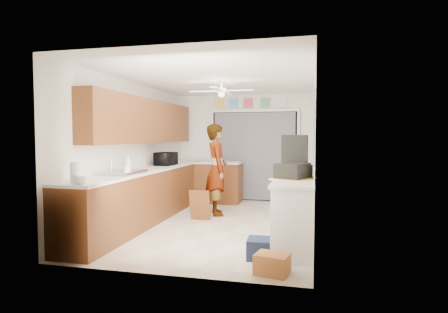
{
  "coord_description": "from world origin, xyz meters",
  "views": [
    {
      "loc": [
        1.56,
        -6.27,
        1.53
      ],
      "look_at": [
        0.0,
        0.4,
        1.15
      ],
      "focal_mm": 30.0,
      "sensor_mm": 36.0,
      "label": 1
    }
  ],
  "objects_px": {
    "cardboard_box": "(272,264)",
    "dog": "(203,201)",
    "cup": "(81,180)",
    "man": "(217,170)",
    "paper_towel_roll": "(75,172)",
    "navy_crate": "(264,249)",
    "suitcase": "(293,171)",
    "soap_bottle": "(128,163)",
    "microwave": "(166,159)"
  },
  "relations": [
    {
      "from": "microwave",
      "to": "cardboard_box",
      "type": "distance_m",
      "value": 3.9
    },
    {
      "from": "paper_towel_roll",
      "to": "cardboard_box",
      "type": "height_order",
      "value": "paper_towel_roll"
    },
    {
      "from": "soap_bottle",
      "to": "cup",
      "type": "xyz_separation_m",
      "value": [
        0.19,
        -1.57,
        -0.1
      ]
    },
    {
      "from": "paper_towel_roll",
      "to": "man",
      "type": "xyz_separation_m",
      "value": [
        1.14,
        2.82,
        -0.19
      ]
    },
    {
      "from": "paper_towel_roll",
      "to": "dog",
      "type": "relative_size",
      "value": 0.49
    },
    {
      "from": "paper_towel_roll",
      "to": "cardboard_box",
      "type": "xyz_separation_m",
      "value": [
        2.51,
        -0.09,
        -0.95
      ]
    },
    {
      "from": "paper_towel_roll",
      "to": "navy_crate",
      "type": "xyz_separation_m",
      "value": [
        2.35,
        0.42,
        -0.94
      ]
    },
    {
      "from": "cardboard_box",
      "to": "man",
      "type": "bearing_deg",
      "value": 115.24
    },
    {
      "from": "soap_bottle",
      "to": "navy_crate",
      "type": "xyz_separation_m",
      "value": [
        2.37,
        -1.02,
        -0.96
      ]
    },
    {
      "from": "navy_crate",
      "to": "dog",
      "type": "distance_m",
      "value": 3.11
    },
    {
      "from": "paper_towel_roll",
      "to": "man",
      "type": "height_order",
      "value": "man"
    },
    {
      "from": "cup",
      "to": "cardboard_box",
      "type": "xyz_separation_m",
      "value": [
        2.33,
        0.05,
        -0.87
      ]
    },
    {
      "from": "cup",
      "to": "man",
      "type": "bearing_deg",
      "value": 72.02
    },
    {
      "from": "cup",
      "to": "paper_towel_roll",
      "type": "bearing_deg",
      "value": 142.17
    },
    {
      "from": "microwave",
      "to": "cup",
      "type": "xyz_separation_m",
      "value": [
        0.09,
        -2.96,
        -0.08
      ]
    },
    {
      "from": "navy_crate",
      "to": "cardboard_box",
      "type": "bearing_deg",
      "value": -72.88
    },
    {
      "from": "cup",
      "to": "cardboard_box",
      "type": "distance_m",
      "value": 2.49
    },
    {
      "from": "cup",
      "to": "man",
      "type": "height_order",
      "value": "man"
    },
    {
      "from": "cardboard_box",
      "to": "dog",
      "type": "bearing_deg",
      "value": 118.61
    },
    {
      "from": "soap_bottle",
      "to": "dog",
      "type": "height_order",
      "value": "soap_bottle"
    },
    {
      "from": "cardboard_box",
      "to": "dog",
      "type": "distance_m",
      "value": 3.63
    },
    {
      "from": "cardboard_box",
      "to": "dog",
      "type": "height_order",
      "value": "dog"
    },
    {
      "from": "navy_crate",
      "to": "suitcase",
      "type": "bearing_deg",
      "value": 65.32
    },
    {
      "from": "man",
      "to": "dog",
      "type": "bearing_deg",
      "value": 31.08
    },
    {
      "from": "paper_towel_roll",
      "to": "dog",
      "type": "bearing_deg",
      "value": 76.02
    },
    {
      "from": "dog",
      "to": "cardboard_box",
      "type": "bearing_deg",
      "value": -74.75
    },
    {
      "from": "cardboard_box",
      "to": "microwave",
      "type": "bearing_deg",
      "value": 129.76
    },
    {
      "from": "microwave",
      "to": "soap_bottle",
      "type": "xyz_separation_m",
      "value": [
        -0.11,
        -1.39,
        0.01
      ]
    },
    {
      "from": "paper_towel_roll",
      "to": "suitcase",
      "type": "distance_m",
      "value": 2.9
    },
    {
      "from": "microwave",
      "to": "paper_towel_roll",
      "type": "distance_m",
      "value": 2.82
    },
    {
      "from": "soap_bottle",
      "to": "dog",
      "type": "bearing_deg",
      "value": 64.61
    },
    {
      "from": "paper_towel_roll",
      "to": "cardboard_box",
      "type": "bearing_deg",
      "value": -1.97
    },
    {
      "from": "cup",
      "to": "paper_towel_roll",
      "type": "distance_m",
      "value": 0.24
    },
    {
      "from": "paper_towel_roll",
      "to": "navy_crate",
      "type": "relative_size",
      "value": 0.63
    },
    {
      "from": "navy_crate",
      "to": "dog",
      "type": "relative_size",
      "value": 0.77
    },
    {
      "from": "paper_towel_roll",
      "to": "man",
      "type": "relative_size",
      "value": 0.15
    },
    {
      "from": "microwave",
      "to": "soap_bottle",
      "type": "relative_size",
      "value": 1.63
    },
    {
      "from": "suitcase",
      "to": "man",
      "type": "distance_m",
      "value": 2.3
    },
    {
      "from": "suitcase",
      "to": "man",
      "type": "height_order",
      "value": "man"
    },
    {
      "from": "cup",
      "to": "man",
      "type": "relative_size",
      "value": 0.07
    },
    {
      "from": "paper_towel_roll",
      "to": "microwave",
      "type": "bearing_deg",
      "value": 88.23
    },
    {
      "from": "cup",
      "to": "microwave",
      "type": "bearing_deg",
      "value": 91.71
    },
    {
      "from": "suitcase",
      "to": "paper_towel_roll",
      "type": "bearing_deg",
      "value": -132.62
    },
    {
      "from": "cup",
      "to": "dog",
      "type": "height_order",
      "value": "cup"
    },
    {
      "from": "soap_bottle",
      "to": "suitcase",
      "type": "distance_m",
      "value": 2.71
    },
    {
      "from": "soap_bottle",
      "to": "suitcase",
      "type": "relative_size",
      "value": 0.6
    },
    {
      "from": "suitcase",
      "to": "dog",
      "type": "xyz_separation_m",
      "value": [
        -1.9,
        1.98,
        -0.84
      ]
    },
    {
      "from": "soap_bottle",
      "to": "cup",
      "type": "bearing_deg",
      "value": -82.98
    },
    {
      "from": "paper_towel_roll",
      "to": "suitcase",
      "type": "relative_size",
      "value": 0.53
    },
    {
      "from": "navy_crate",
      "to": "paper_towel_roll",
      "type": "bearing_deg",
      "value": -169.89
    }
  ]
}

